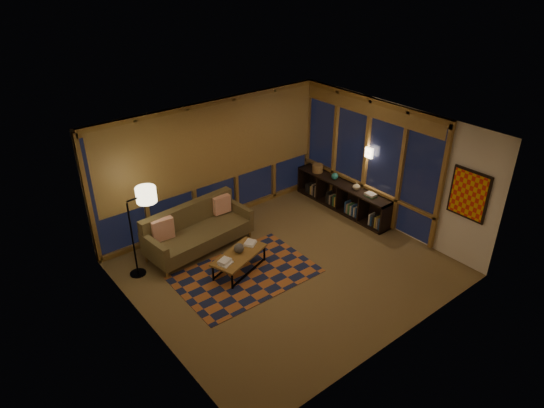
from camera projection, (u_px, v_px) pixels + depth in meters
floor at (287, 268)px, 9.23m from camera, size 5.50×5.00×0.01m
ceiling at (290, 134)px, 7.95m from camera, size 5.50×5.00×0.01m
walls at (288, 206)px, 8.59m from camera, size 5.51×5.01×2.70m
window_wall_back at (214, 163)px, 10.26m from camera, size 5.30×0.16×2.60m
window_wall_right at (365, 159)px, 10.47m from camera, size 0.16×3.70×2.60m
wall_art at (469, 195)px, 8.76m from camera, size 0.06×0.74×0.94m
wall_sconce at (369, 153)px, 10.24m from camera, size 0.12×0.18×0.22m
sofa at (199, 230)px, 9.61m from camera, size 2.23×1.08×0.88m
pillow_left at (163, 230)px, 9.21m from camera, size 0.44×0.17×0.43m
pillow_right at (222, 206)px, 10.09m from camera, size 0.38×0.14×0.38m
area_rug at (245, 274)px, 9.05m from camera, size 2.55×1.72×0.01m
coffee_table at (239, 262)px, 9.07m from camera, size 1.24×0.86×0.38m
book_stack_a at (225, 262)px, 8.70m from camera, size 0.28×0.25×0.07m
book_stack_b at (250, 243)px, 9.26m from camera, size 0.30×0.28×0.05m
ceramic_pot at (239, 248)px, 8.99m from camera, size 0.25×0.25×0.19m
floor_lamp at (132, 236)px, 8.68m from camera, size 0.60×0.42×1.68m
bookshelf at (342, 196)px, 11.13m from camera, size 0.40×2.64×0.66m
basket at (318, 168)px, 11.48m from camera, size 0.31×0.31×0.19m
teal_bowl at (335, 176)px, 11.12m from camera, size 0.20×0.20×0.16m
vase at (357, 186)px, 10.65m from camera, size 0.18×0.18×0.18m
shelf_book_stack at (371, 195)px, 10.40m from camera, size 0.22×0.28×0.07m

